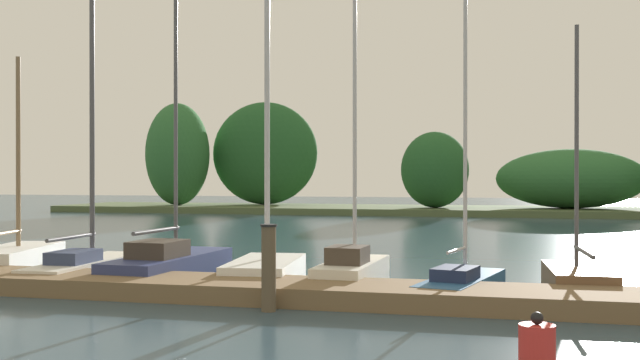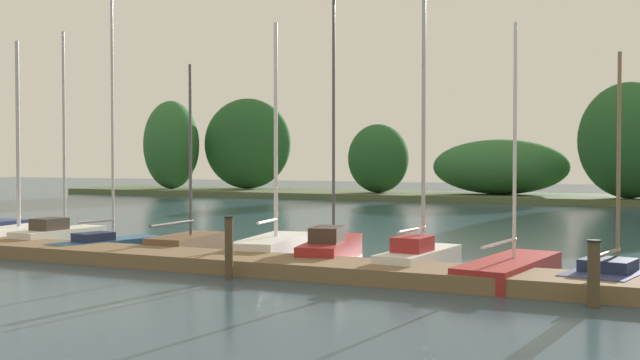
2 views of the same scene
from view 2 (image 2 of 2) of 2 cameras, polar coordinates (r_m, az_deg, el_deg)
name	(u,v)px [view 2 (image 2 of 2)]	position (r m, az deg, el deg)	size (l,w,h in m)	color
dock_pier	(109,254)	(20.05, -16.02, -5.52)	(26.65, 1.80, 0.35)	brown
far_shore	(503,155)	(48.92, 13.96, 1.87)	(58.81, 8.84, 7.48)	#4C5B38
sailboat_3	(17,231)	(25.29, -22.37, -3.68)	(1.63, 3.28, 6.39)	white
sailboat_4	(61,233)	(23.84, -19.36, -3.92)	(1.12, 3.26, 6.54)	silver
sailboat_5	(109,241)	(21.92, -16.01, -4.55)	(1.66, 3.64, 7.17)	#285684
sailboat_6	(189,242)	(21.23, -10.07, -4.72)	(1.27, 3.27, 5.33)	brown
sailboat_7	(275,243)	(20.12, -3.51, -4.90)	(1.64, 3.79, 6.34)	white
sailboat_8	(332,246)	(19.04, 0.94, -5.13)	(1.67, 4.08, 7.81)	maroon
sailboat_9	(421,255)	(17.50, 7.78, -5.73)	(1.27, 3.41, 6.77)	white
sailboat_10	(512,267)	(16.79, 14.64, -6.54)	(1.74, 4.34, 5.63)	maroon
sailboat_11	(615,273)	(16.72, 21.86, -6.69)	(1.98, 3.74, 4.89)	navy
mooring_piling_2	(229,247)	(16.39, -7.05, -5.19)	(0.21, 0.21, 1.39)	#4C3D28
mooring_piling_3	(594,273)	(14.01, 20.40, -6.79)	(0.25, 0.25, 1.21)	#4C3D28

